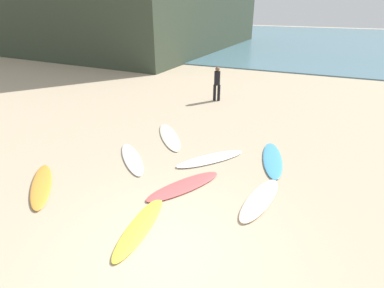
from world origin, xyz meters
The scene contains 11 objects.
ground_plane centered at (0.00, 0.00, 0.00)m, with size 120.00×120.00×0.00m, color tan.
ocean_water centered at (0.00, 37.24, 0.04)m, with size 120.00×40.00×0.08m, color slate.
surfboard_0 centered at (1.22, 4.49, 0.04)m, with size 0.56×2.33×0.08m, color #479FD8.
surfboard_1 centered at (-2.42, 4.79, 0.03)m, with size 0.58×2.46×0.06m, color silver.
surfboard_2 centered at (-2.72, 2.87, 0.03)m, with size 0.49×2.21×0.07m, color white.
surfboard_3 centered at (-0.51, 3.79, 0.04)m, with size 0.56×2.28×0.08m, color white.
surfboard_4 centered at (1.29, 2.32, 0.04)m, with size 0.55×2.07×0.09m, color beige.
surfboard_5 centered at (-0.64, 2.13, 0.04)m, with size 0.57×2.22×0.08m, color #D15353.
surfboard_6 centered at (-4.05, 0.68, 0.04)m, with size 0.48×2.26×0.09m, color orange.
surfboard_7 centered at (-0.85, 0.34, 0.04)m, with size 0.48×2.12×0.08m, color yellow.
beachgoer_near centered at (-2.32, 9.57, 0.89)m, with size 0.35×0.35×1.62m.
Camera 1 is at (2.15, -3.83, 4.38)m, focal length 28.19 mm.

